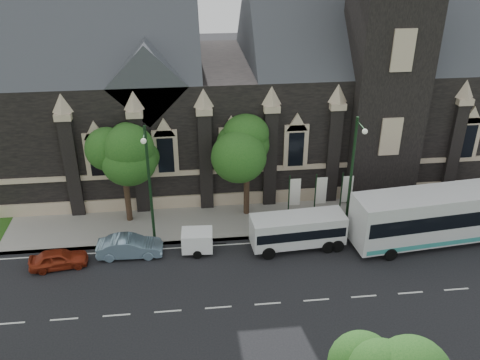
{
  "coord_description": "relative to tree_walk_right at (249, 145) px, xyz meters",
  "views": [
    {
      "loc": [
        -1.37,
        -23.77,
        20.93
      ],
      "look_at": [
        1.99,
        6.0,
        5.41
      ],
      "focal_mm": 38.42,
      "sensor_mm": 36.0,
      "label": 1
    }
  ],
  "objects": [
    {
      "name": "street_lamp_mid",
      "position": [
        -7.21,
        -3.62,
        -0.71
      ],
      "size": [
        0.36,
        1.88,
        9.0
      ],
      "color": "black",
      "rests_on": "ground"
    },
    {
      "name": "box_trailer",
      "position": [
        -4.21,
        -4.79,
        -4.89
      ],
      "size": [
        3.1,
        1.82,
        1.63
      ],
      "rotation": [
        0.0,
        0.0,
        -0.06
      ],
      "color": "white",
      "rests_on": "ground"
    },
    {
      "name": "sedan",
      "position": [
        -8.83,
        -4.74,
        -5.09
      ],
      "size": [
        4.47,
        1.65,
        1.46
      ],
      "primitive_type": "imported",
      "rotation": [
        0.0,
        0.0,
        1.55
      ],
      "color": "#7B9AB2",
      "rests_on": "ground"
    },
    {
      "name": "banner_flag_right",
      "position": [
        7.08,
        -1.71,
        -3.43
      ],
      "size": [
        0.9,
        0.1,
        4.0
      ],
      "color": "black",
      "rests_on": "ground"
    },
    {
      "name": "banner_flag_center",
      "position": [
        5.08,
        -1.71,
        -3.43
      ],
      "size": [
        0.9,
        0.1,
        4.0
      ],
      "color": "black",
      "rests_on": "ground"
    },
    {
      "name": "sidewalk",
      "position": [
        -3.21,
        -1.21,
        -5.74
      ],
      "size": [
        80.0,
        5.0,
        0.15
      ],
      "primitive_type": "cube",
      "color": "gray",
      "rests_on": "ground"
    },
    {
      "name": "museum",
      "position": [
        1.9,
        8.07,
        2.35
      ],
      "size": [
        40.0,
        17.7,
        29.9
      ],
      "color": "black",
      "rests_on": "ground"
    },
    {
      "name": "tour_coach",
      "position": [
        13.39,
        -5.35,
        -3.66
      ],
      "size": [
        13.87,
        4.25,
        3.98
      ],
      "rotation": [
        0.0,
        0.0,
        0.1
      ],
      "color": "silver",
      "rests_on": "ground"
    },
    {
      "name": "shuttle_bus",
      "position": [
        2.82,
        -5.03,
        -4.35
      ],
      "size": [
        6.66,
        2.72,
        2.52
      ],
      "rotation": [
        0.0,
        0.0,
        0.07
      ],
      "color": "silver",
      "rests_on": "ground"
    },
    {
      "name": "banner_flag_left",
      "position": [
        3.08,
        -1.71,
        -3.43
      ],
      "size": [
        0.9,
        0.1,
        4.0
      ],
      "color": "black",
      "rests_on": "ground"
    },
    {
      "name": "tree_walk_right",
      "position": [
        0.0,
        0.0,
        0.0
      ],
      "size": [
        4.08,
        4.08,
        7.8
      ],
      "color": "black",
      "rests_on": "ground"
    },
    {
      "name": "street_lamp_near",
      "position": [
        6.79,
        -3.62,
        -0.71
      ],
      "size": [
        0.36,
        1.88,
        9.0
      ],
      "color": "black",
      "rests_on": "ground"
    },
    {
      "name": "tree_walk_left",
      "position": [
        -9.01,
        -0.01,
        -0.08
      ],
      "size": [
        3.91,
        3.91,
        7.64
      ],
      "color": "black",
      "rests_on": "ground"
    },
    {
      "name": "car_far_red",
      "position": [
        -13.44,
        -5.51,
        -5.17
      ],
      "size": [
        3.94,
        2.02,
        1.28
      ],
      "primitive_type": "imported",
      "rotation": [
        0.0,
        0.0,
        1.71
      ],
      "color": "maroon",
      "rests_on": "ground"
    },
    {
      "name": "ground",
      "position": [
        -3.21,
        -10.71,
        -5.82
      ],
      "size": [
        160.0,
        160.0,
        0.0
      ],
      "primitive_type": "plane",
      "color": "black",
      "rests_on": "ground"
    }
  ]
}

